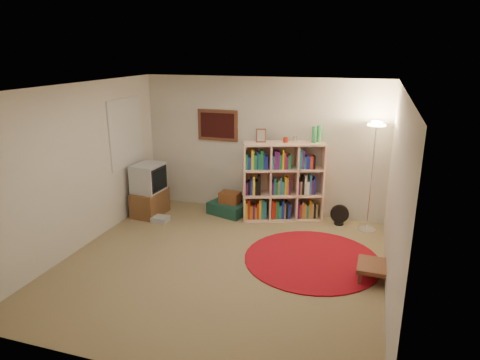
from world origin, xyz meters
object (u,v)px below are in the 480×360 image
Objects in this scene: bookshelf at (282,183)px; side_table at (376,267)px; suitcase at (228,208)px; floor_lamp at (375,141)px; floor_fan at (339,215)px; tv_stand at (149,191)px.

side_table is (1.68, -1.75, -0.50)m from bookshelf.
bookshelf is 2.18× the size of suitcase.
floor_lamp is at bearing 95.46° from side_table.
floor_fan is at bearing 167.64° from floor_lamp.
side_table is (2.67, -1.65, 0.08)m from suitcase.
bookshelf is 1.15m from suitcase.
floor_lamp is 1.46m from floor_fan.
bookshelf is 4.64× the size of floor_fan.
tv_stand reaches higher than suitcase.
bookshelf is 1.75m from floor_lamp.
floor_lamp is at bearing 10.85° from tv_stand.
floor_lamp reaches higher than floor_fan.
tv_stand is at bearing -173.20° from floor_lamp.
bookshelf is 0.91× the size of floor_lamp.
suitcase is at bearing -179.83° from floor_lamp.
side_table is (0.16, -1.66, -1.37)m from floor_lamp.
floor_lamp reaches higher than suitcase.
bookshelf is 2.43m from tv_stand.
floor_fan is at bearing 13.51° from tv_stand.
floor_lamp is 5.13× the size of floor_fan.
suitcase is (-0.99, -0.09, -0.58)m from bookshelf.
bookshelf is at bearing 17.08° from tv_stand.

